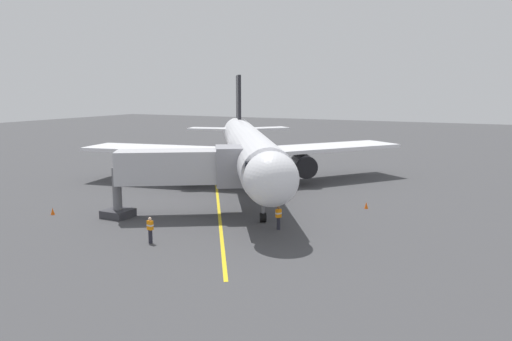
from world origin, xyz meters
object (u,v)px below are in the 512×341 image
Objects in this scene: safety_cone_nose_left at (53,211)px; safety_cone_nose_right at (366,205)px; airplane at (248,147)px; ground_crew_wing_walker at (278,217)px; ground_crew_marshaller at (150,230)px; jet_bridge at (191,168)px.

safety_cone_nose_right is (-21.57, -13.13, 0.00)m from safety_cone_nose_left.
ground_crew_wing_walker is (-9.19, 13.01, -3.12)m from airplane.
jet_bridge is at bearing -76.96° from ground_crew_marshaller.
ground_crew_marshaller is at bearing 168.01° from safety_cone_nose_left.
jet_bridge is (-1.46, 12.41, -0.24)m from airplane.
safety_cone_nose_left is at bearing 31.34° from safety_cone_nose_right.
safety_cone_nose_left is at bearing 63.73° from airplane.
safety_cone_nose_right is (-9.99, -15.59, -0.61)m from ground_crew_marshaller.
ground_crew_wing_walker is 3.11× the size of safety_cone_nose_right.
safety_cone_nose_left is (17.64, 4.12, -0.61)m from ground_crew_wing_walker.
safety_cone_nose_right is at bearing -148.66° from safety_cone_nose_left.
airplane reaches higher than safety_cone_nose_left.
ground_crew_marshaller is 8.95m from ground_crew_wing_walker.
ground_crew_marshaller is (-1.66, 7.18, -2.88)m from jet_bridge.
safety_cone_nose_left is 1.00× the size of safety_cone_nose_right.
airplane is 65.29× the size of safety_cone_nose_left.
jet_bridge reaches higher than safety_cone_nose_left.
ground_crew_wing_walker is 9.85m from safety_cone_nose_right.
airplane is at bearing -116.27° from safety_cone_nose_left.
ground_crew_wing_walker reaches higher than safety_cone_nose_left.
ground_crew_wing_walker is (-6.07, -6.58, 0.00)m from ground_crew_marshaller.
ground_crew_wing_walker is 3.11× the size of safety_cone_nose_left.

